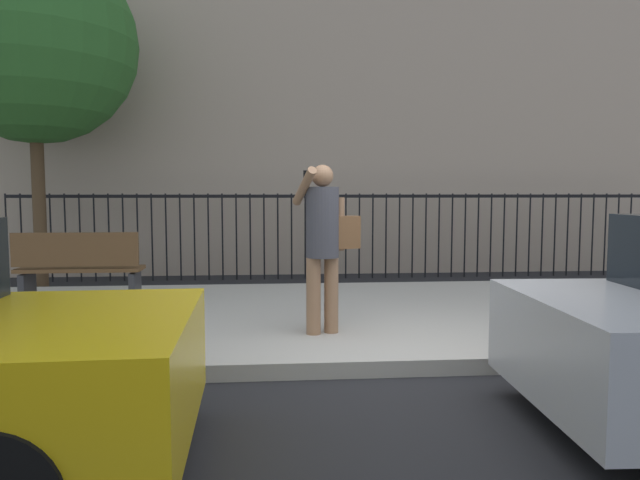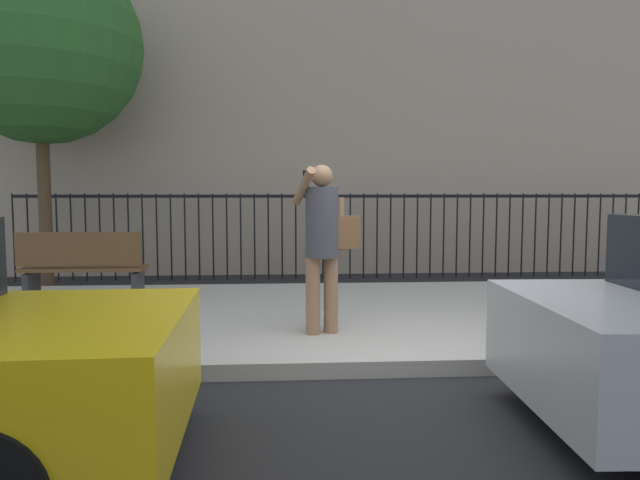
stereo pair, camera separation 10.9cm
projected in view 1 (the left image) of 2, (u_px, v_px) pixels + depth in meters
ground_plane at (417, 377)px, 5.07m from camera, size 60.00×60.00×0.00m
sidewalk at (373, 316)px, 7.25m from camera, size 28.00×4.40×0.15m
iron_fence at (339, 224)px, 10.84m from camera, size 12.03×0.04×1.60m
pedestrian_on_phone at (325, 236)px, 5.97m from camera, size 0.72×0.53×1.75m
street_bench at (79, 266)px, 7.62m from camera, size 1.60×0.45×0.95m
street_tree_near at (33, 41)px, 9.17m from camera, size 3.24×3.24×5.64m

